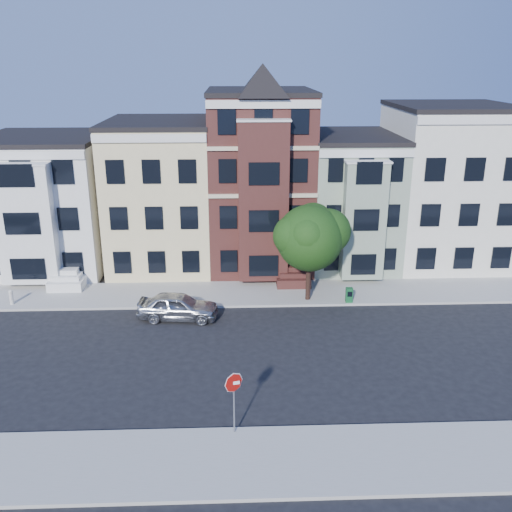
{
  "coord_description": "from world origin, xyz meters",
  "views": [
    {
      "loc": [
        -1.83,
        -25.53,
        14.29
      ],
      "look_at": [
        -0.7,
        3.44,
        4.2
      ],
      "focal_mm": 40.0,
      "sensor_mm": 36.0,
      "label": 1
    }
  ],
  "objects_px": {
    "newspaper_box": "(349,295)",
    "stop_sign": "(234,399)",
    "street_tree": "(309,242)",
    "fire_hydrant": "(11,298)",
    "parked_car": "(178,306)"
  },
  "relations": [
    {
      "from": "parked_car",
      "to": "fire_hydrant",
      "type": "xyz_separation_m",
      "value": [
        -10.26,
        2.15,
        -0.27
      ]
    },
    {
      "from": "newspaper_box",
      "to": "stop_sign",
      "type": "distance_m",
      "value": 14.48
    },
    {
      "from": "newspaper_box",
      "to": "stop_sign",
      "type": "relative_size",
      "value": 0.3
    },
    {
      "from": "fire_hydrant",
      "to": "stop_sign",
      "type": "distance_m",
      "value": 18.8
    },
    {
      "from": "street_tree",
      "to": "newspaper_box",
      "type": "height_order",
      "value": "street_tree"
    },
    {
      "from": "newspaper_box",
      "to": "stop_sign",
      "type": "height_order",
      "value": "stop_sign"
    },
    {
      "from": "street_tree",
      "to": "parked_car",
      "type": "xyz_separation_m",
      "value": [
        -7.79,
        -2.2,
        -3.06
      ]
    },
    {
      "from": "street_tree",
      "to": "fire_hydrant",
      "type": "relative_size",
      "value": 10.08
    },
    {
      "from": "street_tree",
      "to": "parked_car",
      "type": "relative_size",
      "value": 1.61
    },
    {
      "from": "street_tree",
      "to": "fire_hydrant",
      "type": "bearing_deg",
      "value": -179.83
    },
    {
      "from": "street_tree",
      "to": "newspaper_box",
      "type": "relative_size",
      "value": 8.15
    },
    {
      "from": "parked_car",
      "to": "fire_hydrant",
      "type": "relative_size",
      "value": 6.28
    },
    {
      "from": "fire_hydrant",
      "to": "stop_sign",
      "type": "relative_size",
      "value": 0.24
    },
    {
      "from": "fire_hydrant",
      "to": "stop_sign",
      "type": "height_order",
      "value": "stop_sign"
    },
    {
      "from": "street_tree",
      "to": "stop_sign",
      "type": "bearing_deg",
      "value": -109.25
    }
  ]
}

